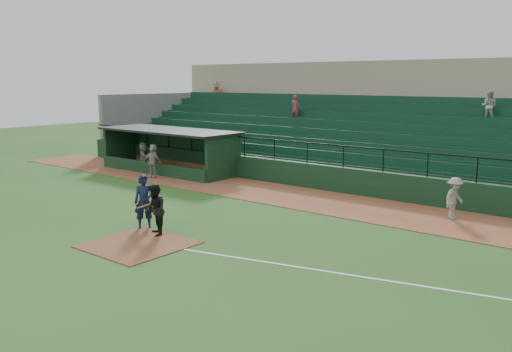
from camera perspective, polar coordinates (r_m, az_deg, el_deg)
The scene contains 12 objects.
ground at distance 18.34m, azimuth -9.93°, elevation -6.46°, with size 90.00×90.00×0.00m, color #26521A.
warning_track at distance 24.17m, azimuth 4.48°, elevation -2.26°, with size 40.00×4.00×0.03m, color brown.
home_plate_dirt at distance 17.73m, azimuth -12.38°, elevation -7.09°, with size 3.00×3.00×0.03m, color brown.
foul_line at distance 14.70m, azimuth 15.39°, elevation -10.91°, with size 18.00×0.09×0.01m, color white.
stadium_structure at distance 31.09m, azimuth 13.44°, elevation 4.54°, with size 38.00×13.08×6.40m.
dugout at distance 31.47m, azimuth -8.63°, elevation 2.99°, with size 8.90×3.20×2.42m.
batter_at_plate at distance 19.34m, azimuth -11.77°, elevation -2.69°, with size 1.20×0.84×1.94m.
umpire at distance 18.39m, azimuth -10.68°, elevation -3.59°, with size 0.86×0.67×1.77m, color black.
runner at distance 21.49m, azimuth 20.30°, elevation -2.23°, with size 1.03×0.59×1.59m, color gray.
dugout_player_a at distance 29.31m, azimuth -10.99°, elevation 1.45°, with size 0.96×0.40×1.64m, color #A9A39E.
dugout_player_b at distance 30.90m, azimuth -10.76°, elevation 1.87°, with size 0.79×0.51×1.62m, color #9C9692.
dugout_player_c at distance 31.70m, azimuth -11.84°, elevation 2.06°, with size 1.52×0.48×1.63m, color #99948F.
Camera 1 is at (13.32, -11.48, 5.20)m, focal length 37.71 mm.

